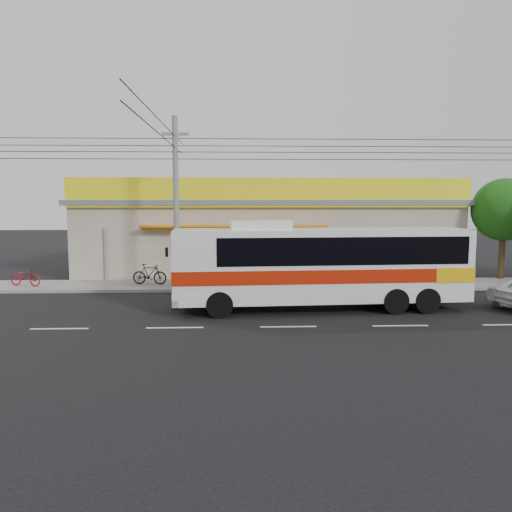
{
  "coord_description": "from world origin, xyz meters",
  "views": [
    {
      "loc": [
        -1.76,
        -19.69,
        4.39
      ],
      "look_at": [
        -0.99,
        2.0,
        2.04
      ],
      "focal_mm": 35.0,
      "sensor_mm": 36.0,
      "label": 1
    }
  ],
  "objects_px": {
    "tree_near": "(506,212)",
    "utility_pole": "(175,148)",
    "motorbike_dark": "(150,274)",
    "motorbike_red": "(25,277)",
    "coach_bus": "(325,262)"
  },
  "relations": [
    {
      "from": "tree_near",
      "to": "utility_pole",
      "type": "bearing_deg",
      "value": -170.55
    },
    {
      "from": "motorbike_dark",
      "to": "tree_near",
      "type": "height_order",
      "value": "tree_near"
    },
    {
      "from": "motorbike_red",
      "to": "coach_bus",
      "type": "bearing_deg",
      "value": -91.86
    },
    {
      "from": "motorbike_red",
      "to": "tree_near",
      "type": "relative_size",
      "value": 0.31
    },
    {
      "from": "utility_pole",
      "to": "tree_near",
      "type": "height_order",
      "value": "utility_pole"
    },
    {
      "from": "tree_near",
      "to": "motorbike_red",
      "type": "bearing_deg",
      "value": -176.42
    },
    {
      "from": "coach_bus",
      "to": "utility_pole",
      "type": "distance_m",
      "value": 9.11
    },
    {
      "from": "coach_bus",
      "to": "utility_pole",
      "type": "height_order",
      "value": "utility_pole"
    },
    {
      "from": "utility_pole",
      "to": "tree_near",
      "type": "distance_m",
      "value": 18.2
    },
    {
      "from": "utility_pole",
      "to": "motorbike_red",
      "type": "bearing_deg",
      "value": 170.25
    },
    {
      "from": "coach_bus",
      "to": "motorbike_red",
      "type": "bearing_deg",
      "value": 156.03
    },
    {
      "from": "utility_pole",
      "to": "coach_bus",
      "type": "bearing_deg",
      "value": -31.66
    },
    {
      "from": "coach_bus",
      "to": "motorbike_dark",
      "type": "xyz_separation_m",
      "value": [
        -8.11,
        5.6,
        -1.27
      ]
    },
    {
      "from": "motorbike_red",
      "to": "motorbike_dark",
      "type": "height_order",
      "value": "motorbike_dark"
    },
    {
      "from": "utility_pole",
      "to": "tree_near",
      "type": "relative_size",
      "value": 5.98
    }
  ]
}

